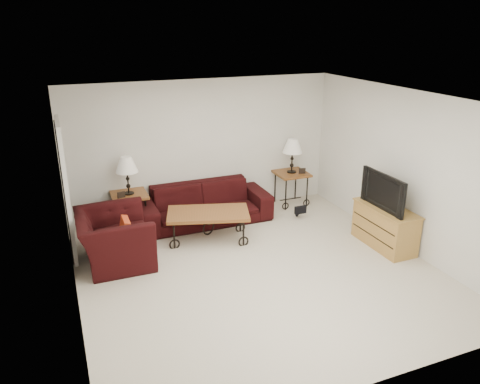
% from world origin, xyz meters
% --- Properties ---
extents(ground, '(5.00, 5.00, 0.00)m').
position_xyz_m(ground, '(0.00, 0.00, 0.00)').
color(ground, beige).
rests_on(ground, ground).
extents(wall_back, '(5.00, 0.02, 2.50)m').
position_xyz_m(wall_back, '(0.00, 2.50, 1.25)').
color(wall_back, white).
rests_on(wall_back, ground).
extents(wall_front, '(5.00, 0.02, 2.50)m').
position_xyz_m(wall_front, '(0.00, -2.50, 1.25)').
color(wall_front, white).
rests_on(wall_front, ground).
extents(wall_left, '(0.02, 5.00, 2.50)m').
position_xyz_m(wall_left, '(-2.50, 0.00, 1.25)').
color(wall_left, white).
rests_on(wall_left, ground).
extents(wall_right, '(0.02, 5.00, 2.50)m').
position_xyz_m(wall_right, '(2.50, 0.00, 1.25)').
color(wall_right, white).
rests_on(wall_right, ground).
extents(ceiling, '(5.00, 5.00, 0.00)m').
position_xyz_m(ceiling, '(0.00, 0.00, 2.50)').
color(ceiling, white).
rests_on(ceiling, wall_back).
extents(doorway, '(0.08, 0.94, 2.04)m').
position_xyz_m(doorway, '(-2.47, 1.65, 1.02)').
color(doorway, black).
rests_on(doorway, ground).
extents(sofa, '(2.35, 0.92, 0.69)m').
position_xyz_m(sofa, '(-0.16, 2.02, 0.34)').
color(sofa, black).
rests_on(sofa, ground).
extents(side_table_left, '(0.61, 0.61, 0.66)m').
position_xyz_m(side_table_left, '(-1.45, 2.20, 0.33)').
color(side_table_left, brown).
rests_on(side_table_left, ground).
extents(side_table_right, '(0.63, 0.63, 0.67)m').
position_xyz_m(side_table_right, '(1.70, 2.20, 0.33)').
color(side_table_right, brown).
rests_on(side_table_right, ground).
extents(lamp_left, '(0.38, 0.38, 0.66)m').
position_xyz_m(lamp_left, '(-1.45, 2.20, 0.99)').
color(lamp_left, black).
rests_on(lamp_left, side_table_left).
extents(lamp_right, '(0.39, 0.39, 0.67)m').
position_xyz_m(lamp_right, '(1.70, 2.20, 1.00)').
color(lamp_right, black).
rests_on(lamp_right, side_table_right).
extents(photo_frame_left, '(0.13, 0.04, 0.11)m').
position_xyz_m(photo_frame_left, '(-1.60, 2.05, 0.71)').
color(photo_frame_left, black).
rests_on(photo_frame_left, side_table_left).
extents(photo_frame_right, '(0.13, 0.05, 0.11)m').
position_xyz_m(photo_frame_right, '(1.85, 2.05, 0.72)').
color(photo_frame_right, black).
rests_on(photo_frame_right, side_table_right).
extents(coffee_table, '(1.48, 1.07, 0.50)m').
position_xyz_m(coffee_table, '(-0.33, 1.28, 0.25)').
color(coffee_table, brown).
rests_on(coffee_table, ground).
extents(armchair, '(1.07, 1.22, 0.78)m').
position_xyz_m(armchair, '(-1.88, 1.08, 0.39)').
color(armchair, black).
rests_on(armchair, ground).
extents(throw_pillow, '(0.10, 0.36, 0.35)m').
position_xyz_m(throw_pillow, '(-1.73, 1.03, 0.52)').
color(throw_pillow, '#DE441C').
rests_on(throw_pillow, armchair).
extents(tv_stand, '(0.46, 1.11, 0.67)m').
position_xyz_m(tv_stand, '(2.23, -0.00, 0.33)').
color(tv_stand, '#AA843F').
rests_on(tv_stand, ground).
extents(television, '(0.13, 1.00, 0.57)m').
position_xyz_m(television, '(2.21, -0.00, 0.95)').
color(television, black).
rests_on(television, tv_stand).
extents(backpack, '(0.41, 0.35, 0.44)m').
position_xyz_m(backpack, '(1.51, 1.59, 0.22)').
color(backpack, black).
rests_on(backpack, ground).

